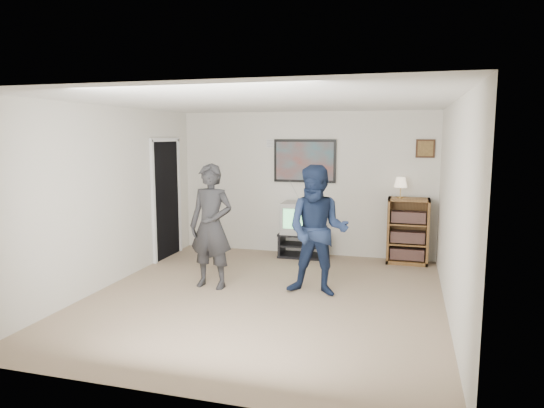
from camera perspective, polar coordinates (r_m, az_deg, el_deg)
The scene contains 13 objects.
room_shell at distance 6.46m, azimuth -0.06°, elevation 0.57°, with size 4.51×5.00×2.51m.
media_stand at distance 8.44m, azimuth 3.73°, elevation -4.83°, with size 0.85×0.48×0.42m.
crt_television at distance 8.36m, azimuth 3.43°, elevation -1.62°, with size 0.63×0.53×0.53m, color gray, non-canonical shape.
bookshelf at distance 8.25m, azimuth 15.69°, elevation -3.07°, with size 0.66×0.38×1.08m, color brown, non-canonical shape.
table_lamp at distance 8.16m, azimuth 14.89°, elevation 1.88°, with size 0.21×0.21×0.34m, color #FFE5C1, non-canonical shape.
person_tall at distance 6.71m, azimuth -7.17°, elevation -2.61°, with size 0.63×0.41×1.72m, color black.
person_short at distance 6.36m, azimuth 5.38°, elevation -3.15°, with size 0.84×0.65×1.72m, color #172340.
controller_left at distance 6.79m, azimuth -6.54°, elevation 0.51°, with size 0.04×0.12×0.04m, color white.
controller_right at distance 6.51m, azimuth 5.49°, elevation -0.90°, with size 0.04×0.12×0.04m, color white.
poster at distance 8.49m, azimuth 3.87°, elevation 5.07°, with size 1.10×0.03×0.75m, color black.
air_vent at distance 8.61m, azimuth 0.28°, elevation 7.13°, with size 0.28×0.02×0.14m, color white.
small_picture at distance 8.31m, azimuth 17.60°, elevation 6.23°, with size 0.30×0.03×0.30m, color #301E0F.
doorway at distance 8.49m, azimuth -12.37°, elevation 0.49°, with size 0.03×0.85×2.00m, color black.
Camera 1 is at (1.74, -5.82, 2.10)m, focal length 32.00 mm.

